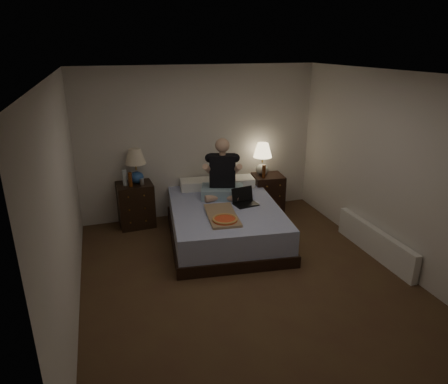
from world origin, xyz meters
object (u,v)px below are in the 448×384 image
object	(u,v)px
beer_bottle_right	(264,171)
pizza_box	(225,220)
beer_bottle_left	(130,180)
radiator	(375,242)
bed	(225,222)
laptop	(246,197)
lamp_left	(136,166)
soda_can	(142,182)
nightstand_left	(136,204)
lamp_right	(262,159)
nightstand_right	(268,193)
water_bottle	(125,178)
person	(222,169)

from	to	relation	value
beer_bottle_right	pizza_box	size ratio (longest dim) A/B	0.30
beer_bottle_left	radiator	bearing A→B (deg)	-31.16
bed	laptop	world-z (taller)	laptop
lamp_left	soda_can	bearing A→B (deg)	-57.40
beer_bottle_left	nightstand_left	bearing A→B (deg)	66.26
nightstand_left	beer_bottle_right	world-z (taller)	beer_bottle_right
nightstand_left	lamp_right	world-z (taller)	lamp_right
bed	nightstand_right	distance (m)	1.31
nightstand_right	water_bottle	bearing A→B (deg)	-175.64
person	radiator	world-z (taller)	person
lamp_left	beer_bottle_right	xyz separation A→B (m)	(2.10, -0.19, -0.23)
person	nightstand_right	bearing A→B (deg)	41.10
water_bottle	person	size ratio (longest dim) A/B	0.27
laptop	pizza_box	size ratio (longest dim) A/B	0.45
nightstand_left	lamp_right	size ratio (longest dim) A/B	1.28
person	beer_bottle_right	bearing A→B (deg)	38.17
radiator	person	bearing A→B (deg)	138.93
person	beer_bottle_left	bearing A→B (deg)	-177.28
soda_can	pizza_box	bearing A→B (deg)	-55.27
person	radiator	distance (m)	2.46
beer_bottle_right	laptop	xyz separation A→B (m)	(-0.60, -0.75, -0.13)
lamp_right	nightstand_left	bearing A→B (deg)	179.53
lamp_left	person	distance (m)	1.36
nightstand_left	beer_bottle_right	bearing A→B (deg)	-8.29
lamp_right	laptop	size ratio (longest dim) A/B	1.65
pizza_box	laptop	bearing A→B (deg)	51.67
radiator	nightstand_left	bearing A→B (deg)	146.50
lamp_left	water_bottle	distance (m)	0.25
laptop	radiator	world-z (taller)	laptop
bed	nightstand_right	size ratio (longest dim) A/B	3.20
lamp_right	water_bottle	distance (m)	2.33
soda_can	pizza_box	size ratio (longest dim) A/B	0.13
lamp_right	nightstand_right	bearing A→B (deg)	-35.56
soda_can	beer_bottle_left	bearing A→B (deg)	-167.21
soda_can	beer_bottle_left	size ratio (longest dim) A/B	0.43
nightstand_left	beer_bottle_left	distance (m)	0.50
nightstand_right	pizza_box	distance (m)	1.86
beer_bottle_left	beer_bottle_right	xyz separation A→B (m)	(2.21, -0.05, -0.06)
soda_can	bed	bearing A→B (deg)	-34.71
nightstand_right	laptop	xyz separation A→B (m)	(-0.73, -0.86, 0.32)
bed	nightstand_left	bearing A→B (deg)	151.53
water_bottle	beer_bottle_left	distance (m)	0.11
lamp_right	laptop	xyz separation A→B (m)	(-0.64, -0.92, -0.29)
lamp_left	radiator	world-z (taller)	lamp_left
bed	person	world-z (taller)	person
person	bed	bearing A→B (deg)	-84.29
radiator	soda_can	bearing A→B (deg)	146.81
beer_bottle_right	person	xyz separation A→B (m)	(-0.83, -0.31, 0.22)
bed	beer_bottle_right	world-z (taller)	beer_bottle_right
nightstand_left	soda_can	bearing A→B (deg)	-43.85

